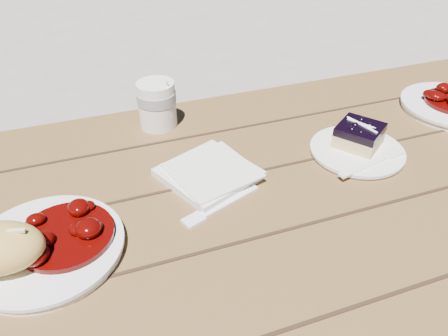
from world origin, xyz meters
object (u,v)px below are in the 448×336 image
object	(u,v)px
main_plate	(47,249)
coffee_cup	(157,105)
dessert_plate	(357,151)
blueberry_cake	(359,135)
picnic_table	(181,286)

from	to	relation	value
main_plate	coffee_cup	size ratio (longest dim) A/B	2.24
main_plate	dessert_plate	world-z (taller)	main_plate
main_plate	coffee_cup	bearing A→B (deg)	52.47
main_plate	dessert_plate	distance (m)	0.59
main_plate	blueberry_cake	bearing A→B (deg)	8.24
blueberry_cake	main_plate	bearing A→B (deg)	152.64
picnic_table	blueberry_cake	world-z (taller)	blueberry_cake
main_plate	coffee_cup	xyz separation A→B (m)	(0.24, 0.31, 0.04)
picnic_table	dessert_plate	world-z (taller)	dessert_plate
dessert_plate	blueberry_cake	size ratio (longest dim) A/B	1.58
picnic_table	blueberry_cake	size ratio (longest dim) A/B	17.77
main_plate	blueberry_cake	xyz separation A→B (m)	(0.59, 0.09, 0.02)
coffee_cup	picnic_table	bearing A→B (deg)	-98.27
main_plate	dessert_plate	size ratio (longest dim) A/B	1.25
dessert_plate	picnic_table	bearing A→B (deg)	-169.95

